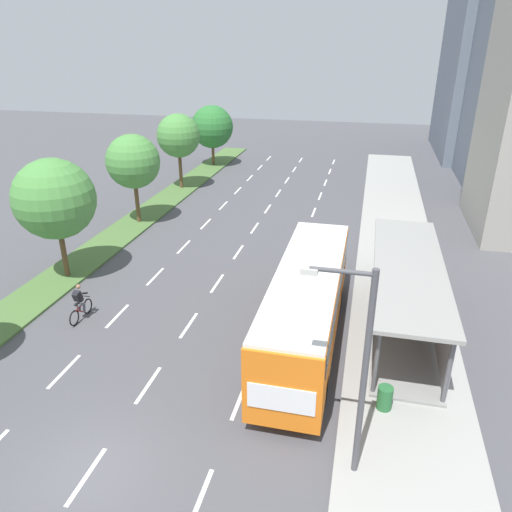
{
  "coord_description": "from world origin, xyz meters",
  "views": [
    {
      "loc": [
        7.21,
        -9.15,
        11.65
      ],
      "look_at": [
        1.79,
        13.75,
        1.2
      ],
      "focal_mm": 34.09,
      "sensor_mm": 36.0,
      "label": 1
    }
  ],
  "objects_px": {
    "bus": "(307,300)",
    "streetlight": "(359,363)",
    "cyclist": "(80,304)",
    "bus_shelter": "(413,289)",
    "median_tree_fifth": "(212,127)",
    "median_tree_fourth": "(178,136)",
    "median_tree_third": "(133,162)",
    "median_tree_second": "(54,199)",
    "trash_bin": "(385,398)"
  },
  "relations": [
    {
      "from": "bus",
      "to": "median_tree_second",
      "type": "bearing_deg",
      "value": 166.24
    },
    {
      "from": "median_tree_fifth",
      "to": "streetlight",
      "type": "bearing_deg",
      "value": -66.32
    },
    {
      "from": "bus",
      "to": "median_tree_fourth",
      "type": "xyz_separation_m",
      "value": [
        -13.59,
        20.72,
        2.42
      ]
    },
    {
      "from": "bus_shelter",
      "to": "trash_bin",
      "type": "relative_size",
      "value": 13.17
    },
    {
      "from": "bus",
      "to": "median_tree_second",
      "type": "relative_size",
      "value": 1.79
    },
    {
      "from": "median_tree_fourth",
      "to": "median_tree_second",
      "type": "bearing_deg",
      "value": -89.06
    },
    {
      "from": "median_tree_second",
      "to": "streetlight",
      "type": "xyz_separation_m",
      "value": [
        15.47,
        -9.62,
        -0.48
      ]
    },
    {
      "from": "bus",
      "to": "median_tree_fifth",
      "type": "height_order",
      "value": "median_tree_fifth"
    },
    {
      "from": "bus",
      "to": "median_tree_third",
      "type": "xyz_separation_m",
      "value": [
        -13.34,
        11.99,
        2.24
      ]
    },
    {
      "from": "median_tree_second",
      "to": "cyclist",
      "type": "bearing_deg",
      "value": -49.96
    },
    {
      "from": "streetlight",
      "to": "trash_bin",
      "type": "relative_size",
      "value": 7.65
    },
    {
      "from": "median_tree_third",
      "to": "median_tree_fifth",
      "type": "distance_m",
      "value": 17.47
    },
    {
      "from": "cyclist",
      "to": "median_tree_third",
      "type": "height_order",
      "value": "median_tree_third"
    },
    {
      "from": "bus",
      "to": "median_tree_fifth",
      "type": "xyz_separation_m",
      "value": [
        -13.54,
        29.46,
        1.8
      ]
    },
    {
      "from": "trash_bin",
      "to": "median_tree_second",
      "type": "bearing_deg",
      "value": 157.77
    },
    {
      "from": "cyclist",
      "to": "bus",
      "type": "bearing_deg",
      "value": 2.45
    },
    {
      "from": "median_tree_fourth",
      "to": "median_tree_fifth",
      "type": "height_order",
      "value": "median_tree_fourth"
    },
    {
      "from": "median_tree_second",
      "to": "trash_bin",
      "type": "bearing_deg",
      "value": -22.23
    },
    {
      "from": "median_tree_fourth",
      "to": "streetlight",
      "type": "bearing_deg",
      "value": -59.82
    },
    {
      "from": "bus",
      "to": "streetlight",
      "type": "distance_m",
      "value": 6.97
    },
    {
      "from": "bus",
      "to": "streetlight",
      "type": "xyz_separation_m",
      "value": [
        2.17,
        -6.36,
        1.82
      ]
    },
    {
      "from": "bus_shelter",
      "to": "median_tree_second",
      "type": "distance_m",
      "value": 17.78
    },
    {
      "from": "bus_shelter",
      "to": "median_tree_third",
      "type": "bearing_deg",
      "value": 151.31
    },
    {
      "from": "median_tree_third",
      "to": "streetlight",
      "type": "distance_m",
      "value": 24.03
    },
    {
      "from": "bus_shelter",
      "to": "cyclist",
      "type": "relative_size",
      "value": 6.15
    },
    {
      "from": "median_tree_second",
      "to": "median_tree_third",
      "type": "height_order",
      "value": "median_tree_second"
    },
    {
      "from": "bus_shelter",
      "to": "median_tree_second",
      "type": "bearing_deg",
      "value": 177.05
    },
    {
      "from": "median_tree_fifth",
      "to": "trash_bin",
      "type": "distance_m",
      "value": 37.1
    },
    {
      "from": "bus",
      "to": "median_tree_fifth",
      "type": "bearing_deg",
      "value": 114.69
    },
    {
      "from": "bus_shelter",
      "to": "median_tree_fourth",
      "type": "height_order",
      "value": "median_tree_fourth"
    },
    {
      "from": "cyclist",
      "to": "median_tree_third",
      "type": "distance_m",
      "value": 13.29
    },
    {
      "from": "bus",
      "to": "median_tree_fourth",
      "type": "distance_m",
      "value": 24.9
    },
    {
      "from": "median_tree_fourth",
      "to": "streetlight",
      "type": "relative_size",
      "value": 0.95
    },
    {
      "from": "cyclist",
      "to": "median_tree_fifth",
      "type": "distance_m",
      "value": 30.24
    },
    {
      "from": "cyclist",
      "to": "median_tree_fifth",
      "type": "height_order",
      "value": "median_tree_fifth"
    },
    {
      "from": "bus_shelter",
      "to": "streetlight",
      "type": "distance_m",
      "value": 9.19
    },
    {
      "from": "bus_shelter",
      "to": "median_tree_second",
      "type": "relative_size",
      "value": 1.78
    },
    {
      "from": "median_tree_second",
      "to": "median_tree_third",
      "type": "relative_size",
      "value": 1.05
    },
    {
      "from": "median_tree_second",
      "to": "trash_bin",
      "type": "relative_size",
      "value": 7.41
    },
    {
      "from": "bus",
      "to": "streetlight",
      "type": "bearing_deg",
      "value": -71.18
    },
    {
      "from": "cyclist",
      "to": "bus_shelter",
      "type": "bearing_deg",
      "value": 10.89
    },
    {
      "from": "trash_bin",
      "to": "bus",
      "type": "bearing_deg",
      "value": 132.53
    },
    {
      "from": "bus_shelter",
      "to": "median_tree_second",
      "type": "height_order",
      "value": "median_tree_second"
    },
    {
      "from": "median_tree_third",
      "to": "cyclist",
      "type": "bearing_deg",
      "value": -75.82
    },
    {
      "from": "median_tree_fourth",
      "to": "median_tree_fifth",
      "type": "relative_size",
      "value": 1.06
    },
    {
      "from": "bus",
      "to": "trash_bin",
      "type": "xyz_separation_m",
      "value": [
        3.2,
        -3.49,
        -1.49
      ]
    },
    {
      "from": "bus",
      "to": "median_tree_fourth",
      "type": "bearing_deg",
      "value": 123.25
    },
    {
      "from": "bus_shelter",
      "to": "bus",
      "type": "relative_size",
      "value": 0.99
    },
    {
      "from": "median_tree_fourth",
      "to": "trash_bin",
      "type": "relative_size",
      "value": 7.24
    },
    {
      "from": "median_tree_second",
      "to": "median_tree_fifth",
      "type": "relative_size",
      "value": 1.08
    }
  ]
}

